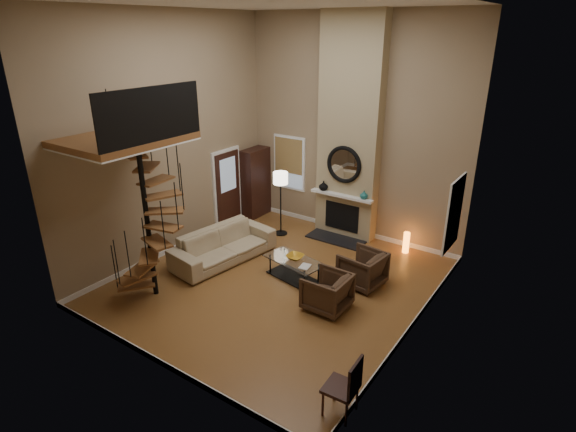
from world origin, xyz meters
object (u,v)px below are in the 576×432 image
Objects in this scene: coffee_table at (294,267)px; floor_lamp at (281,183)px; hutch at (255,184)px; armchair_near at (365,270)px; armchair_far at (330,293)px; accent_lamp at (406,243)px; side_chair at (347,385)px; sofa at (224,245)px.

coffee_table is 0.83× the size of floor_lamp.
hutch reaches higher than coffee_table.
hutch reaches higher than armchair_near.
floor_lamp is (-2.83, 2.35, 1.06)m from armchair_far.
coffee_table is at bearing -58.98° from armchair_near.
coffee_table is at bearing -47.86° from floor_lamp.
accent_lamp reaches higher than coffee_table.
side_chair is at bearing 34.62° from armchair_far.
side_chair is (1.35, -3.41, 0.17)m from armchair_near.
coffee_table is 2.60× the size of accent_lamp.
accent_lamp is at bearing 102.56° from side_chair.
floor_lamp is 6.35m from side_chair.
floor_lamp is 1.76× the size of side_chair.
armchair_far is at bearing -39.63° from floor_lamp.
armchair_near is (3.23, 0.83, -0.04)m from sofa.
sofa is 5.26m from side_chair.
side_chair reaches higher than coffee_table.
accent_lamp is (0.31, 3.18, -0.10)m from armchair_far.
side_chair is at bearing 28.49° from armchair_near.
floor_lamp is 3.45m from accent_lamp.
floor_lamp reaches higher than coffee_table.
floor_lamp reaches higher than armchair_near.
floor_lamp reaches higher than sofa.
armchair_near is 1.03× the size of armchair_far.
armchair_far is (3.08, -0.38, -0.04)m from sofa.
hutch reaches higher than sofa.
sofa reaches higher than accent_lamp.
armchair_far is (4.22, -3.06, -0.60)m from hutch.
armchair_far is 3.83m from floor_lamp.
coffee_table is (-1.24, 0.59, -0.07)m from armchair_far.
hutch is at bearing -105.87° from armchair_near.
armchair_far is 3.19m from accent_lamp.
accent_lamp is at bearing 59.15° from coffee_table.
side_chair reaches higher than armchair_far.
hutch is 3.93m from coffee_table.
sofa is 2.61× the size of side_chair.
floor_lamp is (0.24, 1.97, 1.02)m from sofa.
armchair_far is 1.37m from coffee_table.
floor_lamp is 3.12× the size of accent_lamp.
armchair_far is at bearing 124.33° from side_chair.
sofa is 3.34m from armchair_near.
accent_lamp is 5.52m from side_chair.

